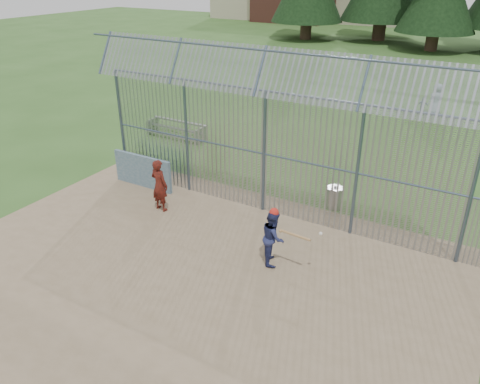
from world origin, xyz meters
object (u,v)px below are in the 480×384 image
Objects in this scene: bleacher at (176,129)px; onlooker at (159,185)px; dugout_wall at (143,171)px; batter at (273,237)px; trash_can at (334,197)px.

onlooker is at bearing -56.88° from bleacher.
dugout_wall is at bearing -65.47° from bleacher.
bleacher is (-3.92, 6.01, -0.50)m from onlooker.
onlooker is at bearing 51.28° from batter.
trash_can is (4.91, 3.05, -0.52)m from onlooker.
onlooker is 7.19m from bleacher.
trash_can is 0.27× the size of bleacher.
dugout_wall is at bearing -26.76° from onlooker.
dugout_wall is at bearing 44.52° from batter.
dugout_wall is 0.83× the size of bleacher.
batter is 3.93m from trash_can.
onlooker is at bearing -33.11° from dugout_wall.
trash_can is 9.31m from bleacher.
bleacher is (-2.24, 4.91, -0.21)m from dugout_wall.
onlooker reaches higher than dugout_wall.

